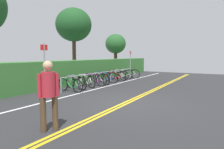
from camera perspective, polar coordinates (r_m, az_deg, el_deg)
name	(u,v)px	position (r m, az deg, el deg)	size (l,w,h in m)	color
ground_plane	(126,103)	(7.75, 4.08, -8.09)	(29.11, 13.67, 0.05)	#2B2B2D
centre_line_yellow_inner	(128,103)	(7.71, 4.62, -7.96)	(26.20, 0.10, 0.00)	gold
centre_line_yellow_outer	(125,102)	(7.77, 3.54, -7.84)	(26.20, 0.10, 0.00)	gold
bike_lane_stripe_white	(71,95)	(9.25, -11.52, -5.79)	(26.20, 0.12, 0.00)	white
bike_rack	(105,74)	(12.93, -2.12, 0.02)	(7.82, 0.05, 0.73)	#9EA0A5
bicycle_0	(70,85)	(10.17, -11.67, -2.88)	(0.46, 1.72, 0.71)	black
bicycle_1	(76,83)	(10.87, -10.05, -2.24)	(0.52, 1.68, 0.74)	black
bicycle_2	(86,81)	(11.49, -7.21, -1.82)	(0.65, 1.63, 0.73)	black
bicycle_3	(94,80)	(11.98, -5.01, -1.44)	(0.46, 1.75, 0.75)	black
bicycle_4	(101,79)	(12.66, -3.10, -1.16)	(0.68, 1.63, 0.70)	black
bicycle_5	(106,77)	(13.27, -1.66, -0.76)	(0.46, 1.79, 0.75)	black
bicycle_6	(114,76)	(13.93, 0.49, -0.55)	(0.68, 1.67, 0.70)	black
bicycle_7	(117,75)	(14.62, 1.53, -0.22)	(0.46, 1.74, 0.73)	black
bicycle_8	(121,74)	(15.24, 2.63, 0.08)	(0.61, 1.75, 0.76)	black
bicycle_9	(128,74)	(15.87, 4.64, 0.24)	(0.57, 1.74, 0.74)	black
pedestrian	(49,91)	(4.95, -17.40, -4.50)	(0.43, 0.32, 1.66)	#4C3826
sign_post_near	(45,65)	(9.26, -18.41, 2.65)	(0.36, 0.06, 2.30)	gray
sign_post_far	(130,61)	(16.80, 5.19, 3.82)	(0.36, 0.10, 2.17)	gray
hedge_backdrop	(95,69)	(15.12, -4.71, 1.43)	(16.77, 1.19, 1.46)	#387533
tree_mid	(74,25)	(16.65, -10.71, 13.45)	(2.80, 2.80, 5.46)	#473323
tree_far_right	(116,44)	(21.26, 1.01, 8.50)	(2.12, 2.12, 3.96)	#473323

